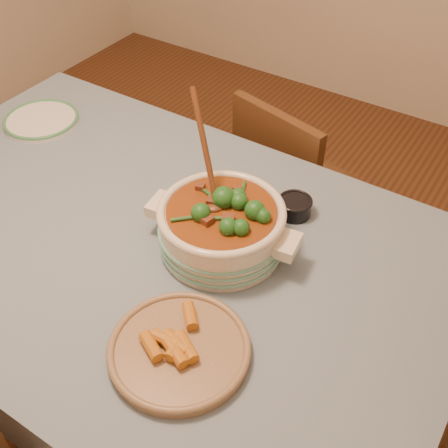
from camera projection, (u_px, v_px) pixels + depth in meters
name	position (u px, v px, depth m)	size (l,w,h in m)	color
floor	(162.00, 389.00, 2.00)	(4.50, 4.50, 0.00)	#462814
dining_table	(144.00, 260.00, 1.55)	(1.68, 1.08, 0.76)	brown
stew_casserole	(222.00, 224.00, 1.40)	(0.41, 0.35, 0.38)	beige
white_plate	(41.00, 120.00, 1.88)	(0.30, 0.30, 0.02)	silver
condiment_bowl	(295.00, 206.00, 1.53)	(0.12, 0.12, 0.05)	black
fried_plate	(179.00, 348.00, 1.20)	(0.31, 0.31, 0.05)	#9F7A58
chair_far	(289.00, 185.00, 2.11)	(0.46, 0.46, 0.82)	#523019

